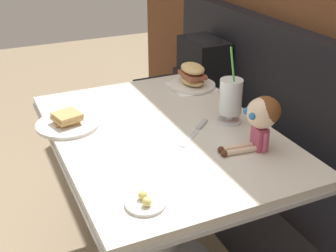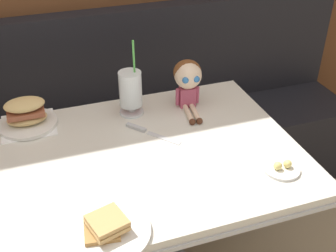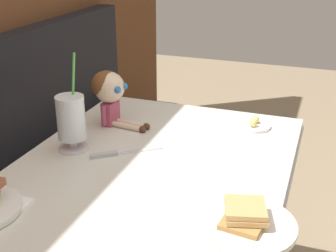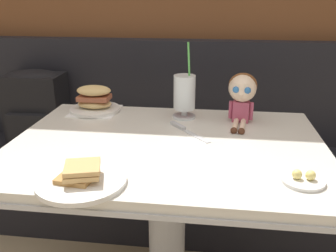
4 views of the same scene
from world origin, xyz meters
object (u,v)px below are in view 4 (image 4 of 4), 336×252
toast_plate (81,179)px  butter_knife (183,128)px  butter_saucer (303,179)px  milkshake_glass (184,94)px  sandwich_plate (95,101)px  backpack (36,106)px  seated_doll (242,91)px

toast_plate → butter_knife: (0.24, 0.46, -0.01)m
butter_saucer → butter_knife: butter_saucer is taller
toast_plate → milkshake_glass: 0.65m
sandwich_plate → butter_knife: (0.41, -0.18, -0.04)m
sandwich_plate → backpack: sandwich_plate is taller
sandwich_plate → butter_saucer: bearing=-35.5°
toast_plate → backpack: 1.10m
butter_saucer → backpack: 1.47m
sandwich_plate → butter_knife: bearing=-24.1°
milkshake_glass → seated_doll: 0.23m
milkshake_glass → seated_doll: size_ratio=1.41×
butter_knife → backpack: 0.96m
milkshake_glass → butter_saucer: (0.37, -0.51, -0.09)m
sandwich_plate → backpack: 0.53m
butter_saucer → seated_doll: bearing=106.2°
milkshake_glass → sandwich_plate: 0.40m
toast_plate → milkshake_glass: bearing=68.8°
butter_knife → seated_doll: 0.28m
sandwich_plate → seated_doll: size_ratio=0.98×
milkshake_glass → sandwich_plate: bearing=174.4°
toast_plate → milkshake_glass: milkshake_glass is taller
milkshake_glass → sandwich_plate: size_ratio=1.43×
butter_knife → milkshake_glass: bearing=93.1°
toast_plate → butter_saucer: toast_plate is taller
milkshake_glass → backpack: 0.91m
sandwich_plate → seated_doll: bearing=-5.3°
toast_plate → seated_doll: (0.46, 0.58, 0.11)m
butter_saucer → milkshake_glass: bearing=126.1°
sandwich_plate → milkshake_glass: bearing=-5.6°
milkshake_glass → butter_knife: size_ratio=1.64×
butter_saucer → seated_doll: seated_doll is taller
butter_saucer → backpack: (-1.20, 0.84, -0.09)m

